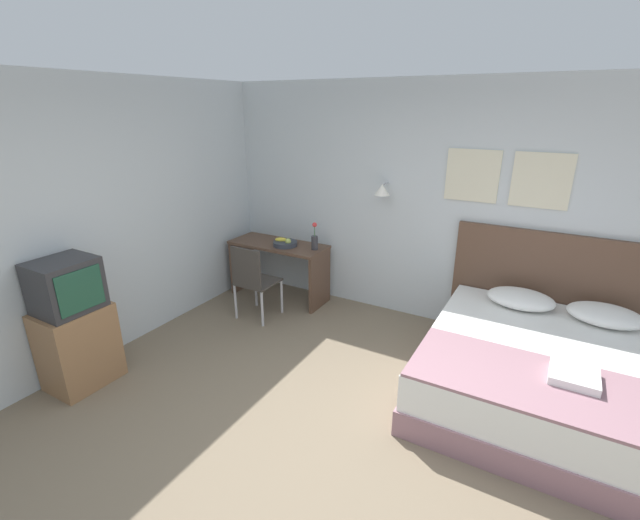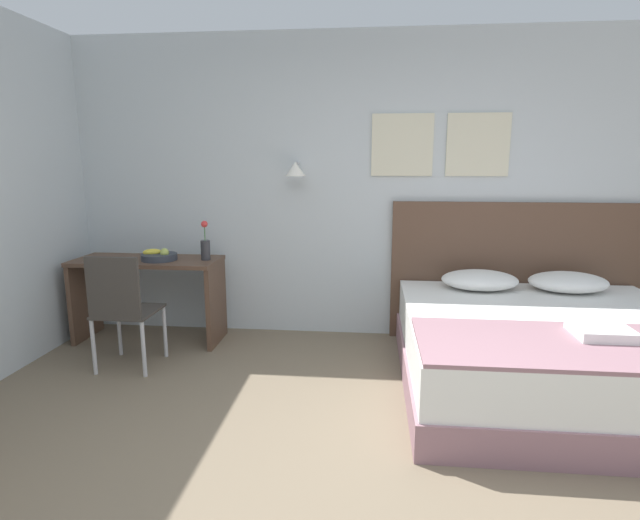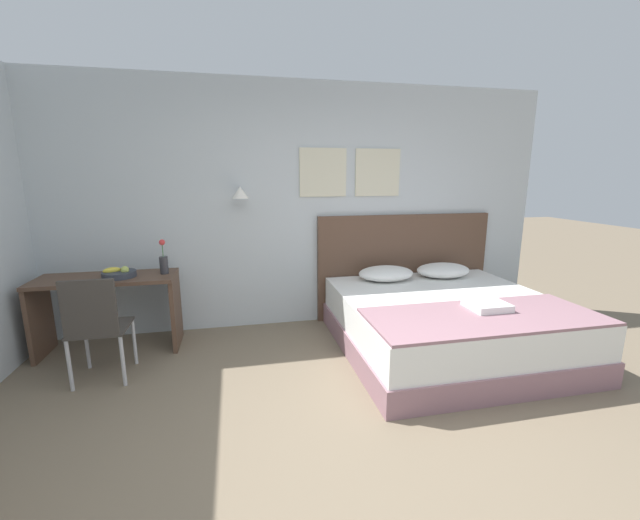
{
  "view_description": "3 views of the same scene",
  "coord_description": "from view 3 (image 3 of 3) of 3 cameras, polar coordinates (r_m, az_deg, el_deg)",
  "views": [
    {
      "loc": [
        1.16,
        -2.05,
        2.37
      ],
      "look_at": [
        -0.73,
        1.27,
        0.98
      ],
      "focal_mm": 24.0,
      "sensor_mm": 36.0,
      "label": 1
    },
    {
      "loc": [
        0.09,
        -1.92,
        1.57
      ],
      "look_at": [
        -0.26,
        1.6,
        0.86
      ],
      "focal_mm": 28.0,
      "sensor_mm": 36.0,
      "label": 2
    },
    {
      "loc": [
        -0.61,
        -1.78,
        1.67
      ],
      "look_at": [
        0.11,
        1.56,
        0.93
      ],
      "focal_mm": 22.0,
      "sensor_mm": 36.0,
      "label": 3
    }
  ],
  "objects": [
    {
      "name": "throw_blanket",
      "position": [
        3.5,
        22.78,
        -7.59
      ],
      "size": [
        1.93,
        0.78,
        0.02
      ],
      "color": "gray",
      "rests_on": "bed"
    },
    {
      "name": "fruit_bowl",
      "position": [
        4.13,
        -27.2,
        -1.77
      ],
      "size": [
        0.3,
        0.3,
        0.11
      ],
      "color": "#333842",
      "rests_on": "desk"
    },
    {
      "name": "desk",
      "position": [
        4.26,
        -28.43,
        -4.98
      ],
      "size": [
        1.25,
        0.51,
        0.73
      ],
      "color": "brown",
      "rests_on": "ground_plane"
    },
    {
      "name": "wall_back",
      "position": [
        4.37,
        -4.13,
        7.73
      ],
      "size": [
        5.92,
        0.31,
        2.65
      ],
      "color": "silver",
      "rests_on": "ground_plane"
    },
    {
      "name": "pillow_left",
      "position": [
        4.4,
        9.57,
        -1.93
      ],
      "size": [
        0.62,
        0.44,
        0.16
      ],
      "color": "white",
      "rests_on": "bed"
    },
    {
      "name": "headboard",
      "position": [
        4.8,
        12.12,
        -0.81
      ],
      "size": [
        2.11,
        0.06,
        1.22
      ],
      "color": "brown",
      "rests_on": "ground_plane"
    },
    {
      "name": "folded_towel_near_foot",
      "position": [
        3.66,
        23.12,
        -6.08
      ],
      "size": [
        0.32,
        0.3,
        0.06
      ],
      "color": "white",
      "rests_on": "throw_blanket"
    },
    {
      "name": "ground_plane",
      "position": [
        2.51,
        5.8,
        -29.46
      ],
      "size": [
        24.0,
        24.0,
        0.0
      ],
      "primitive_type": "plane",
      "color": "#756651"
    },
    {
      "name": "bed",
      "position": [
        4.04,
        17.83,
        -8.79
      ],
      "size": [
        1.99,
        1.96,
        0.53
      ],
      "color": "gray",
      "rests_on": "ground_plane"
    },
    {
      "name": "pillow_right",
      "position": [
        4.7,
        17.47,
        -1.43
      ],
      "size": [
        0.62,
        0.44,
        0.16
      ],
      "color": "white",
      "rests_on": "bed"
    },
    {
      "name": "flower_vase",
      "position": [
        4.08,
        -21.79,
        -0.25
      ],
      "size": [
        0.08,
        0.08,
        0.34
      ],
      "color": "#333338",
      "rests_on": "desk"
    },
    {
      "name": "desk_chair",
      "position": [
        3.63,
        -29.84,
        -7.87
      ],
      "size": [
        0.43,
        0.43,
        0.9
      ],
      "color": "#3D3833",
      "rests_on": "ground_plane"
    }
  ]
}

